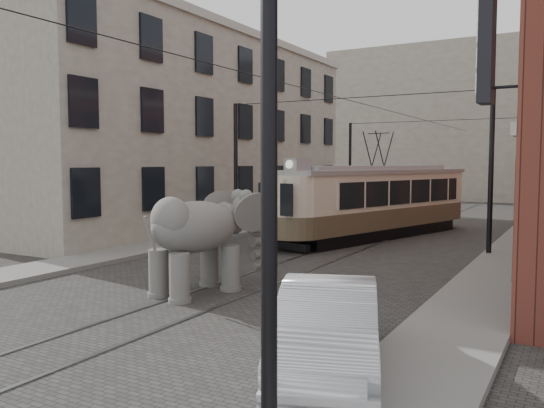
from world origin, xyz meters
The scene contains 10 objects.
ground centered at (0.00, 0.00, 0.00)m, with size 120.00×120.00×0.00m, color #3A3836.
tram_rails centered at (0.00, 0.00, 0.01)m, with size 1.54×80.00×0.02m, color slate, non-canonical shape.
sidewalk_right centered at (6.00, 0.00, 0.07)m, with size 2.00×60.00×0.15m, color slate.
sidewalk_left centered at (-6.50, 0.00, 0.07)m, with size 2.00×60.00×0.15m, color slate.
stucco_building centered at (-11.00, 10.00, 5.00)m, with size 7.00×24.00×10.00m, color gray.
distant_block centered at (0.00, 40.00, 7.00)m, with size 28.00×10.00×14.00m, color gray.
catenary centered at (-0.20, 5.00, 3.00)m, with size 11.00×30.20×6.00m, color black, non-canonical shape.
tram centered at (0.00, 9.07, 2.36)m, with size 2.46×11.92×4.73m, color beige, non-canonical shape.
elephant centered at (-0.57, -3.69, 1.33)m, with size 2.40×4.35×2.66m, color slate, non-canonical shape.
parked_car centered at (4.62, -7.07, 0.73)m, with size 1.55×4.40×1.45m, color #B6B6BB.
Camera 1 is at (8.12, -15.14, 3.38)m, focal length 36.90 mm.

